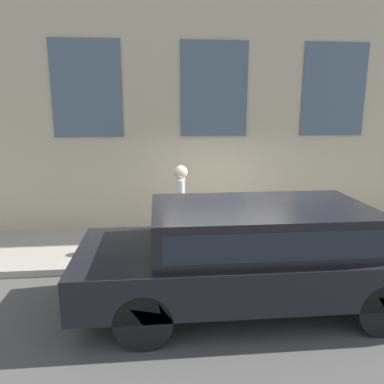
% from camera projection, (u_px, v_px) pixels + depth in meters
% --- Properties ---
extents(ground_plane, '(80.00, 80.00, 0.00)m').
position_uv_depth(ground_plane, '(230.00, 270.00, 7.09)').
color(ground_plane, '#514F4C').
extents(sidewalk, '(2.35, 60.00, 0.14)m').
position_uv_depth(sidewalk, '(220.00, 244.00, 8.22)').
color(sidewalk, '#A8A093').
rests_on(sidewalk, ground_plane).
extents(building_facade, '(0.33, 40.00, 7.04)m').
position_uv_depth(building_facade, '(213.00, 85.00, 8.74)').
color(building_facade, '#C6B793').
rests_on(building_facade, ground_plane).
extents(fire_hydrant, '(0.30, 0.43, 0.68)m').
position_uv_depth(fire_hydrant, '(203.00, 235.00, 7.56)').
color(fire_hydrant, gray).
rests_on(fire_hydrant, sidewalk).
extents(person, '(0.42, 0.28, 1.73)m').
position_uv_depth(person, '(181.00, 199.00, 7.68)').
color(person, '#998466').
rests_on(person, sidewalk).
extents(parked_truck_charcoal_near, '(2.05, 5.14, 1.60)m').
position_uv_depth(parked_truck_charcoal_near, '(254.00, 248.00, 5.63)').
color(parked_truck_charcoal_near, black).
rests_on(parked_truck_charcoal_near, ground_plane).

